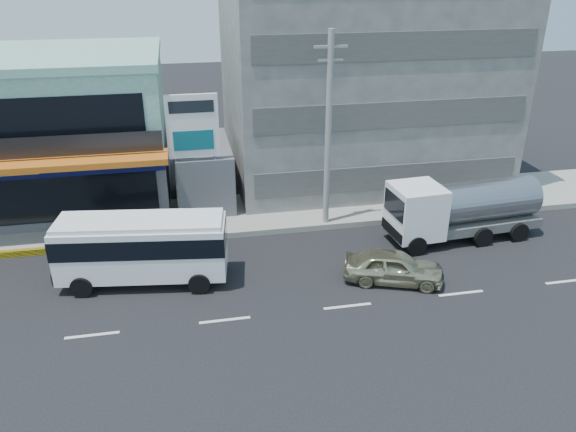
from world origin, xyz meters
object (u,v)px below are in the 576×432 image
(billboard, at_px, (193,133))
(minibus, at_px, (142,245))
(concrete_building, at_px, (361,64))
(motorcycle_rider, at_px, (101,240))
(utility_pole_near, at_px, (328,132))
(tanker_truck, at_px, (459,208))
(shop_building, at_px, (55,133))
(sedan, at_px, (394,267))
(satellite_dish, at_px, (203,148))

(billboard, relative_size, minibus, 0.93)
(concrete_building, xyz_separation_m, motorcycle_rider, (-15.25, -8.20, -6.35))
(utility_pole_near, relative_size, tanker_truck, 1.27)
(shop_building, bearing_deg, tanker_truck, -24.32)
(sedan, xyz_separation_m, motorcycle_rider, (-12.76, 5.30, -0.08))
(shop_building, relative_size, sedan, 2.89)
(utility_pole_near, distance_m, tanker_truck, 7.50)
(motorcycle_rider, bearing_deg, shop_building, 111.03)
(motorcycle_rider, bearing_deg, tanker_truck, -6.40)
(sedan, bearing_deg, satellite_dish, 58.28)
(satellite_dish, distance_m, tanker_truck, 13.73)
(minibus, height_order, sedan, minibus)
(utility_pole_near, bearing_deg, concrete_building, 62.24)
(shop_building, distance_m, satellite_dish, 8.54)
(billboard, height_order, sedan, billboard)
(tanker_truck, bearing_deg, motorcycle_rider, 173.60)
(concrete_building, xyz_separation_m, billboard, (-10.50, -5.80, -2.07))
(billboard, relative_size, motorcycle_rider, 3.52)
(shop_building, relative_size, motorcycle_rider, 6.32)
(tanker_truck, bearing_deg, utility_pole_near, 157.39)
(satellite_dish, distance_m, billboard, 2.31)
(utility_pole_near, distance_m, minibus, 10.43)
(billboard, bearing_deg, minibus, -115.10)
(concrete_building, xyz_separation_m, minibus, (-13.12, -11.38, -5.21))
(sedan, bearing_deg, utility_pole_near, 34.31)
(billboard, distance_m, sedan, 11.88)
(satellite_dish, bearing_deg, shop_building, 159.79)
(satellite_dish, height_order, minibus, satellite_dish)
(concrete_building, height_order, motorcycle_rider, concrete_building)
(concrete_building, bearing_deg, billboard, -151.08)
(minibus, height_order, tanker_truck, tanker_truck)
(satellite_dish, xyz_separation_m, sedan, (7.51, -9.50, -2.84))
(minibus, xyz_separation_m, sedan, (10.63, -2.12, -1.06))
(sedan, bearing_deg, minibus, 98.69)
(tanker_truck, height_order, motorcycle_rider, tanker_truck)
(utility_pole_near, relative_size, minibus, 1.35)
(sedan, height_order, tanker_truck, tanker_truck)
(shop_building, height_order, minibus, shop_building)
(billboard, bearing_deg, shop_building, 147.68)
(concrete_building, xyz_separation_m, sedan, (-2.49, -13.50, -6.27))
(tanker_truck, bearing_deg, shop_building, 155.68)
(satellite_dish, xyz_separation_m, tanker_truck, (12.12, -6.15, -1.94))
(sedan, bearing_deg, tanker_truck, -34.04)
(shop_building, relative_size, tanker_truck, 1.57)
(shop_building, height_order, utility_pole_near, utility_pole_near)
(satellite_dish, bearing_deg, billboard, -105.52)
(shop_building, relative_size, utility_pole_near, 1.24)
(minibus, bearing_deg, billboard, 64.90)
(minibus, distance_m, sedan, 10.89)
(utility_pole_near, height_order, sedan, utility_pole_near)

